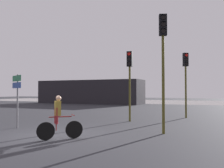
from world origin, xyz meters
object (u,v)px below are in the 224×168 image
traffic_light_far_right (186,73)px  traffic_light_near_right (163,51)px  direction_sign_post (17,91)px  distant_building (90,92)px  cyclist (59,117)px  traffic_light_center (130,72)px

traffic_light_far_right → traffic_light_near_right: bearing=53.9°
traffic_light_near_right → direction_sign_post: 7.18m
distant_building → traffic_light_near_right: bearing=-54.2°
distant_building → traffic_light_near_right: traffic_light_near_right is taller
distant_building → traffic_light_near_right: size_ratio=3.15×
distant_building → cyclist: distant_building is taller
distant_building → traffic_light_far_right: traffic_light_far_right is taller
traffic_light_far_right → cyclist: 10.44m
traffic_light_far_right → cyclist: traffic_light_far_right is taller
traffic_light_near_right → cyclist: 5.06m
distant_building → direction_sign_post: bearing=-68.9°
traffic_light_far_right → traffic_light_center: 4.38m
traffic_light_center → cyclist: (-0.51, -6.28, -2.08)m
traffic_light_center → direction_sign_post: 6.36m
traffic_light_center → cyclist: size_ratio=2.56×
traffic_light_center → direction_sign_post: size_ratio=1.60×
direction_sign_post → traffic_light_far_right: bearing=-104.3°
direction_sign_post → cyclist: bearing=-177.3°
traffic_light_near_right → cyclist: size_ratio=3.11×
direction_sign_post → cyclist: direction_sign_post is taller
traffic_light_near_right → cyclist: (-3.28, -2.80, -2.65)m
cyclist → direction_sign_post: bearing=-159.5°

